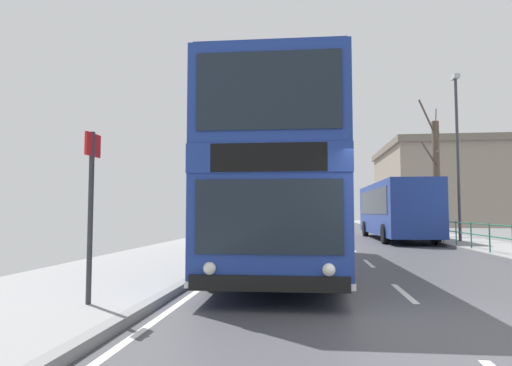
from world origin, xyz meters
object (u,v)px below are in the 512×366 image
bare_tree_far_00 (436,175)px  background_building_00 (444,185)px  double_decker_bus_main (282,186)px  background_bus_far_lane (395,209)px  street_lamp_far_side (457,144)px  bus_stop_sign_near (91,197)px

bare_tree_far_00 → background_building_00: size_ratio=0.45×
double_decker_bus_main → background_bus_far_lane: size_ratio=1.08×
bare_tree_far_00 → street_lamp_far_side: bearing=-91.0°
street_lamp_far_side → bare_tree_far_00: size_ratio=1.04×
bus_stop_sign_near → bare_tree_far_00: size_ratio=0.34×
double_decker_bus_main → background_bus_far_lane: bearing=66.6°
background_bus_far_lane → bus_stop_sign_near: 20.47m
bare_tree_far_00 → bus_stop_sign_near: bearing=-118.5°
background_building_00 → double_decker_bus_main: bearing=-112.3°
background_bus_far_lane → background_building_00: background_building_00 is taller
double_decker_bus_main → background_bus_far_lane: double_decker_bus_main is taller
double_decker_bus_main → bare_tree_far_00: (8.10, 13.77, 1.36)m
double_decker_bus_main → street_lamp_far_side: size_ratio=1.40×
bus_stop_sign_near → bare_tree_far_00: (10.70, 19.71, 1.87)m
background_bus_far_lane → background_building_00: bearing=68.2°
bus_stop_sign_near → background_building_00: size_ratio=0.15×
street_lamp_far_side → bus_stop_sign_near: bearing=-123.9°
double_decker_bus_main → background_building_00: (16.34, 39.90, 2.31)m
background_bus_far_lane → street_lamp_far_side: size_ratio=1.30×
double_decker_bus_main → background_bus_far_lane: 14.00m
bare_tree_far_00 → background_building_00: background_building_00 is taller
bus_stop_sign_near → background_bus_far_lane: bearing=66.5°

